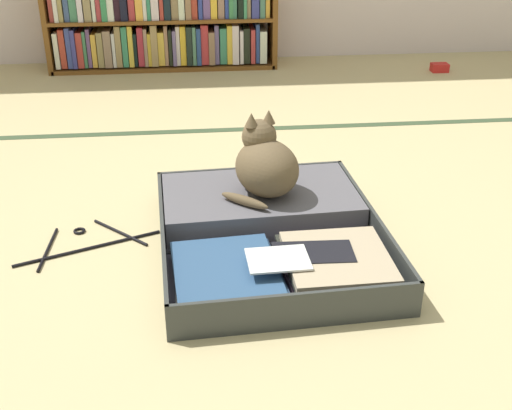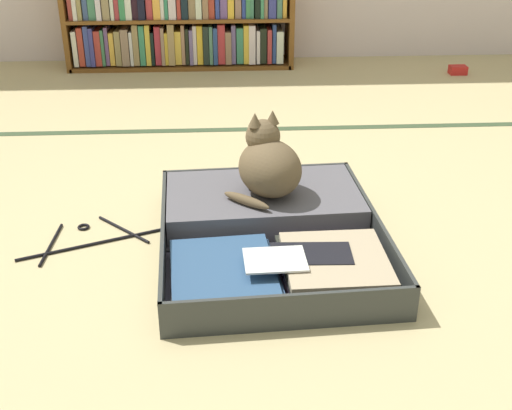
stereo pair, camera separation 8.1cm
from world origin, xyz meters
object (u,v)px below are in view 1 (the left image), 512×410
at_px(open_suitcase, 269,229).
at_px(clothes_hanger, 86,242).
at_px(small_red_pouch, 440,68).
at_px(black_cat, 265,164).

distance_m(open_suitcase, clothes_hanger, 0.61).
distance_m(open_suitcase, small_red_pouch, 2.31).
bearing_deg(clothes_hanger, small_red_pouch, 44.97).
bearing_deg(open_suitcase, clothes_hanger, 175.06).
height_order(black_cat, clothes_hanger, black_cat).
height_order(clothes_hanger, small_red_pouch, small_red_pouch).
distance_m(clothes_hanger, small_red_pouch, 2.65).
distance_m(black_cat, clothes_hanger, 0.64).
bearing_deg(open_suitcase, black_cat, 90.17).
xyz_separation_m(black_cat, clothes_hanger, (-0.60, -0.10, -0.21)).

